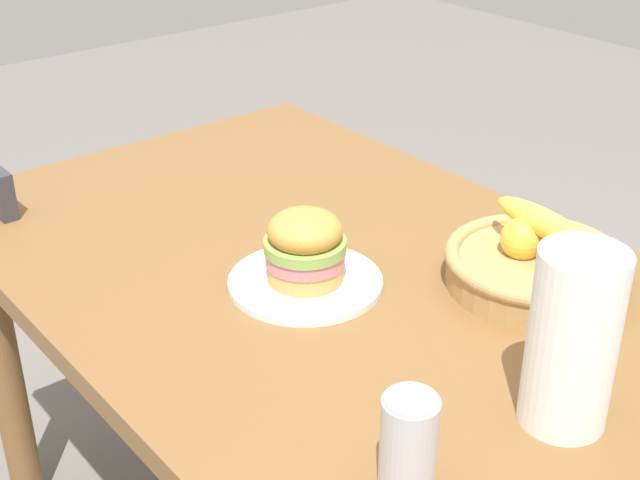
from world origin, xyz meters
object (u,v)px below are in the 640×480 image
object	(u,v)px
paper_towel_roll	(573,340)
napkin_holder	(2,194)
sandwich	(305,246)
fruit_basket	(538,263)
soda_can	(409,444)
plate	(305,282)

from	to	relation	value
paper_towel_roll	napkin_holder	distance (m)	1.07
sandwich	fruit_basket	xyz separation A→B (m)	(0.23, 0.29, -0.03)
sandwich	fruit_basket	distance (m)	0.37
soda_can	napkin_holder	bearing A→B (deg)	-174.77
fruit_basket	napkin_holder	world-z (taller)	fruit_basket
plate	napkin_holder	bearing A→B (deg)	-153.00
sandwich	fruit_basket	size ratio (longest dim) A/B	0.45
paper_towel_roll	sandwich	bearing A→B (deg)	-174.18
paper_towel_roll	plate	bearing A→B (deg)	-174.18
sandwich	napkin_holder	size ratio (longest dim) A/B	1.45
napkin_holder	soda_can	bearing A→B (deg)	4.06
plate	napkin_holder	xyz separation A→B (m)	(-0.55, -0.28, 0.04)
fruit_basket	paper_towel_roll	size ratio (longest dim) A/B	1.21
soda_can	fruit_basket	bearing A→B (deg)	112.59
plate	paper_towel_roll	world-z (taller)	paper_towel_roll
fruit_basket	napkin_holder	size ratio (longest dim) A/B	3.22
soda_can	paper_towel_roll	world-z (taller)	paper_towel_roll
sandwich	paper_towel_roll	xyz separation A→B (m)	(0.47, 0.05, 0.05)
plate	paper_towel_roll	xyz separation A→B (m)	(0.47, 0.05, 0.11)
plate	fruit_basket	xyz separation A→B (m)	(0.23, 0.29, 0.04)
sandwich	soda_can	size ratio (longest dim) A/B	1.04
soda_can	napkin_holder	distance (m)	0.98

